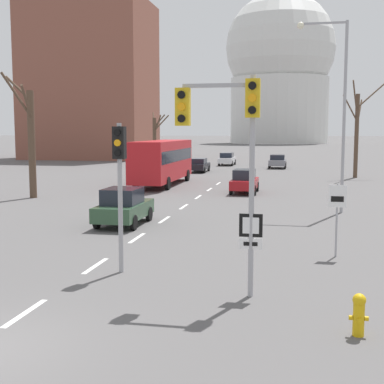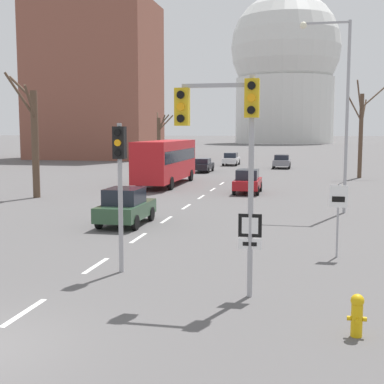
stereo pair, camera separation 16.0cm
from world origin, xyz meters
The scene contains 25 objects.
lane_stripe_0 centered at (0.00, 2.23, 0.00)m, with size 0.16×2.00×0.01m, color silver.
lane_stripe_1 centered at (0.00, 6.73, 0.00)m, with size 0.16×2.00×0.01m, color silver.
lane_stripe_2 centered at (0.00, 11.23, 0.00)m, with size 0.16×2.00×0.01m, color silver.
lane_stripe_3 centered at (0.00, 15.73, 0.00)m, with size 0.16×2.00×0.01m, color silver.
lane_stripe_4 centered at (0.00, 20.23, 0.00)m, with size 0.16×2.00×0.01m, color silver.
lane_stripe_5 centered at (0.00, 24.73, 0.00)m, with size 0.16×2.00×0.01m, color silver.
lane_stripe_6 centered at (0.00, 29.23, 0.00)m, with size 0.16×2.00×0.01m, color silver.
lane_stripe_7 centered at (0.00, 33.73, 0.00)m, with size 0.16×2.00×0.01m, color silver.
traffic_signal_near_right centered at (4.52, 4.55, 4.31)m, with size 2.15×0.34×5.68m.
traffic_signal_centre_tall centered at (1.05, 6.17, 3.16)m, with size 0.36×0.34×4.51m.
route_sign_post centered at (5.11, 4.52, 1.50)m, with size 0.60×0.08×2.23m.
speed_limit_sign centered at (7.60, 9.49, 1.71)m, with size 0.60×0.08×2.52m.
fire_hydrant centered at (7.58, 2.29, 0.49)m, with size 0.40×0.34×0.91m.
street_lamp_right centered at (8.15, 19.71, 5.94)m, with size 2.56×0.36×9.82m.
sedan_near_left centered at (2.73, 27.44, 0.82)m, with size 1.76×3.89×1.64m.
sedan_near_right centered at (-1.47, 13.99, 0.85)m, with size 1.86×3.94×1.70m.
sedan_mid_centre centered at (4.05, 52.32, 0.80)m, with size 1.94×4.03×1.54m.
sedan_far_left centered at (-3.66, 45.06, 0.73)m, with size 1.69×4.37×1.43m.
sedan_far_right centered at (-2.25, 56.39, 0.80)m, with size 1.80×4.55×1.56m.
city_bus centered at (-4.13, 31.64, 2.05)m, with size 2.66×10.80×3.48m.
bare_tree_left_near centered at (-10.37, 22.30, 3.85)m, with size 2.49×3.09×7.89m.
bare_tree_right_near centered at (11.51, 41.45, 4.33)m, with size 4.36×4.29×8.98m.
bare_tree_left_far centered at (-11.28, 56.01, 3.34)m, with size 2.25×3.38×6.61m.
capitol_dome centered at (0.00, 171.00, 24.32)m, with size 35.35×35.35×49.94m.
apartment_block_left centered at (-24.90, 69.13, 11.73)m, with size 18.00×14.00×23.46m, color brown.
Camera 1 is at (6.24, -9.01, 4.30)m, focal length 50.00 mm.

